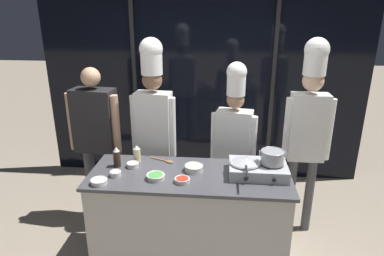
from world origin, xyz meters
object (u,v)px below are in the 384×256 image
object	(u,v)px
frying_pan	(245,161)
chef_line	(309,119)
serving_spoon_slotted	(166,161)
squeeze_bottle_oil	(137,154)
prep_bowl_onion	(133,165)
prep_bowl_chili_flakes	(182,180)
chef_head	(154,117)
stock_pot	(272,157)
prep_bowl_scallions	(156,176)
person_guest	(96,131)
prep_bowl_garlic	(116,173)
chef_sous	(234,134)
prep_bowl_rice	(99,181)
portable_stove	(258,169)
prep_bowl_chicken	(194,168)
squeeze_bottle_soy	(117,157)

from	to	relation	value
frying_pan	chef_line	bearing A→B (deg)	40.20
frying_pan	serving_spoon_slotted	world-z (taller)	frying_pan
squeeze_bottle_oil	prep_bowl_onion	xyz separation A→B (m)	(-0.01, -0.12, -0.06)
squeeze_bottle_oil	chef_line	world-z (taller)	chef_line
frying_pan	chef_line	xyz separation A→B (m)	(0.64, 0.54, 0.23)
frying_pan	prep_bowl_chili_flakes	world-z (taller)	frying_pan
prep_bowl_chili_flakes	chef_head	xyz separation A→B (m)	(-0.38, 0.71, 0.33)
prep_bowl_chili_flakes	stock_pot	bearing A→B (deg)	14.54
stock_pot	prep_bowl_onion	distance (m)	1.28
stock_pot	prep_bowl_scallions	size ratio (longest dim) A/B	1.42
prep_bowl_scallions	person_guest	bearing A→B (deg)	137.11
prep_bowl_garlic	chef_sous	distance (m)	1.28
prep_bowl_scallions	prep_bowl_chili_flakes	bearing A→B (deg)	-8.50
prep_bowl_garlic	prep_bowl_rice	xyz separation A→B (m)	(-0.10, -0.15, -0.00)
chef_sous	chef_head	bearing A→B (deg)	15.51
squeeze_bottle_oil	prep_bowl_rice	xyz separation A→B (m)	(-0.22, -0.46, -0.06)
portable_stove	serving_spoon_slotted	world-z (taller)	portable_stove
squeeze_bottle_oil	chef_head	bearing A→B (deg)	73.30
prep_bowl_garlic	prep_bowl_chicken	size ratio (longest dim) A/B	0.59
person_guest	frying_pan	bearing A→B (deg)	166.29
prep_bowl_scallions	prep_bowl_chicken	size ratio (longest dim) A/B	0.95
prep_bowl_chili_flakes	person_guest	world-z (taller)	person_guest
prep_bowl_chili_flakes	prep_bowl_chicken	distance (m)	0.23
chef_head	stock_pot	bearing A→B (deg)	161.98
prep_bowl_garlic	squeeze_bottle_soy	bearing A→B (deg)	102.35
prep_bowl_chicken	prep_bowl_garlic	bearing A→B (deg)	-166.47
squeeze_bottle_oil	prep_bowl_garlic	xyz separation A→B (m)	(-0.12, -0.31, -0.05)
prep_bowl_chicken	chef_line	xyz separation A→B (m)	(1.10, 0.52, 0.33)
portable_stove	chef_sous	distance (m)	0.62
squeeze_bottle_soy	prep_bowl_rice	bearing A→B (deg)	-99.15
portable_stove	person_guest	world-z (taller)	person_guest
prep_bowl_onion	prep_bowl_chicken	size ratio (longest dim) A/B	0.67
prep_bowl_garlic	prep_bowl_onion	xyz separation A→B (m)	(0.11, 0.19, -0.00)
person_guest	squeeze_bottle_oil	bearing A→B (deg)	150.06
squeeze_bottle_soy	chef_sous	xyz separation A→B (m)	(1.10, 0.53, 0.07)
chef_sous	serving_spoon_slotted	bearing A→B (deg)	41.47
serving_spoon_slotted	prep_bowl_chili_flakes	bearing A→B (deg)	-62.60
prep_bowl_onion	chef_line	world-z (taller)	chef_line
prep_bowl_garlic	serving_spoon_slotted	distance (m)	0.52
chef_sous	chef_line	xyz separation A→B (m)	(0.73, -0.04, 0.20)
frying_pan	chef_head	distance (m)	1.07
prep_bowl_scallions	chef_sous	bearing A→B (deg)	46.92
squeeze_bottle_soy	prep_bowl_garlic	distance (m)	0.21
squeeze_bottle_oil	chef_line	distance (m)	1.73
frying_pan	prep_bowl_chicken	xyz separation A→B (m)	(-0.46, 0.03, -0.10)
prep_bowl_scallions	prep_bowl_chili_flakes	xyz separation A→B (m)	(0.24, -0.04, -0.00)
portable_stove	stock_pot	world-z (taller)	stock_pot
chef_head	prep_bowl_chicken	bearing A→B (deg)	138.98
prep_bowl_garlic	prep_bowl_onion	bearing A→B (deg)	61.16
prep_bowl_scallions	chef_sous	world-z (taller)	chef_sous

